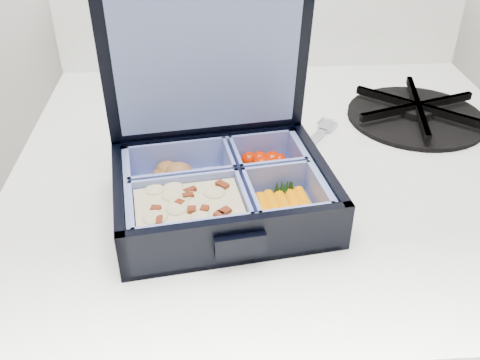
{
  "coord_description": "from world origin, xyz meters",
  "views": [
    {
      "loc": [
        -0.07,
        1.11,
        1.27
      ],
      "look_at": [
        -0.04,
        1.55,
        0.97
      ],
      "focal_mm": 40.0,
      "sensor_mm": 36.0,
      "label": 1
    }
  ],
  "objects": [
    {
      "name": "burner_grate_rear",
      "position": [
        -0.09,
        1.83,
        0.95
      ],
      "size": [
        0.22,
        0.22,
        0.02
      ],
      "primitive_type": "cylinder",
      "rotation": [
        0.0,
        0.0,
        0.42
      ],
      "color": "black",
      "rests_on": "stove"
    },
    {
      "name": "burner_grate",
      "position": [
        0.21,
        1.73,
        0.95
      ],
      "size": [
        0.23,
        0.23,
        0.03
      ],
      "primitive_type": "cylinder",
      "rotation": [
        0.0,
        0.0,
        0.33
      ],
      "color": "black",
      "rests_on": "stove"
    },
    {
      "name": "bento_box",
      "position": [
        -0.06,
        1.54,
        0.96
      ],
      "size": [
        0.23,
        0.19,
        0.05
      ],
      "primitive_type": null,
      "rotation": [
        0.0,
        0.0,
        0.14
      ],
      "color": "black",
      "rests_on": "stove"
    },
    {
      "name": "fork",
      "position": [
        0.04,
        1.65,
        0.94
      ],
      "size": [
        0.11,
        0.14,
        0.01
      ],
      "primitive_type": null,
      "rotation": [
        0.0,
        0.0,
        -0.63
      ],
      "color": "#BAB9C8",
      "rests_on": "stove"
    }
  ]
}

